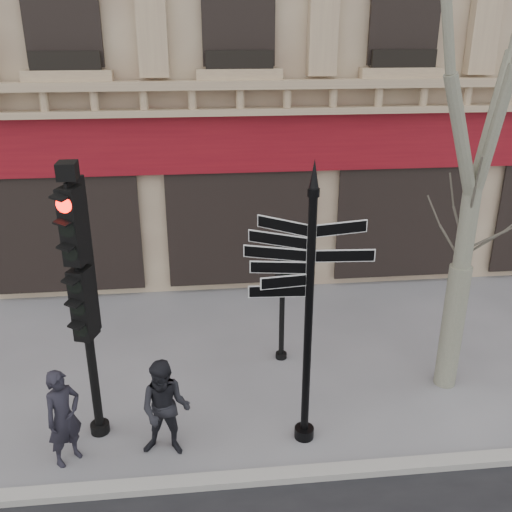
# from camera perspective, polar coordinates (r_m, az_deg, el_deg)

# --- Properties ---
(ground) EXTENTS (80.00, 80.00, 0.00)m
(ground) POSITION_cam_1_polar(r_m,az_deg,el_deg) (9.79, 1.03, -15.80)
(ground) COLOR slate
(ground) RESTS_ON ground
(kerb) EXTENTS (80.00, 0.25, 0.12)m
(kerb) POSITION_cam_1_polar(r_m,az_deg,el_deg) (8.70, 2.27, -21.13)
(kerb) COLOR #999791
(kerb) RESTS_ON ground
(fingerpost) EXTENTS (2.24, 2.24, 4.43)m
(fingerpost) POSITION_cam_1_polar(r_m,az_deg,el_deg) (7.88, 5.50, -0.71)
(fingerpost) COLOR black
(fingerpost) RESTS_ON ground
(traffic_signal_main) EXTENTS (0.56, 0.48, 4.36)m
(traffic_signal_main) POSITION_cam_1_polar(r_m,az_deg,el_deg) (8.42, -17.14, -1.74)
(traffic_signal_main) COLOR black
(traffic_signal_main) RESTS_ON ground
(traffic_signal_secondary) EXTENTS (0.44, 0.37, 2.27)m
(traffic_signal_secondary) POSITION_cam_1_polar(r_m,az_deg,el_deg) (10.52, 2.66, -2.83)
(traffic_signal_secondary) COLOR black
(traffic_signal_secondary) RESTS_ON ground
(plane_tree) EXTENTS (3.34, 3.34, 8.88)m
(plane_tree) POSITION_cam_1_polar(r_m,az_deg,el_deg) (9.33, 23.19, 21.84)
(plane_tree) COLOR gray
(plane_tree) RESTS_ON ground
(pedestrian_a) EXTENTS (0.66, 0.65, 1.53)m
(pedestrian_a) POSITION_cam_1_polar(r_m,az_deg,el_deg) (8.98, -18.68, -15.04)
(pedestrian_a) COLOR black
(pedestrian_a) RESTS_ON ground
(pedestrian_b) EXTENTS (0.86, 0.72, 1.57)m
(pedestrian_b) POSITION_cam_1_polar(r_m,az_deg,el_deg) (8.76, -9.05, -14.87)
(pedestrian_b) COLOR black
(pedestrian_b) RESTS_ON ground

